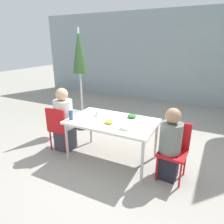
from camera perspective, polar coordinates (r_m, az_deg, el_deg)
ground_plane at (r=3.69m, az=0.00°, el=-13.28°), size 24.00×24.00×0.00m
building_facade at (r=7.20m, az=15.79°, el=14.77°), size 10.00×0.20×3.00m
dining_table at (r=3.37m, az=0.00°, el=-3.30°), size 1.47×0.89×0.75m
chair_left at (r=3.88m, az=-14.74°, el=-3.81°), size 0.42×0.42×0.87m
person_left at (r=3.88m, az=-13.53°, el=-2.60°), size 0.35×0.35×1.22m
chair_right at (r=3.19m, az=17.38°, el=-9.31°), size 0.42×0.42×0.87m
person_right at (r=3.12m, az=16.20°, el=-9.27°), size 0.32×0.32×1.13m
closed_umbrella at (r=4.60m, az=-9.27°, el=15.26°), size 0.36×0.36×2.29m
plate_0 at (r=3.44m, az=5.66°, el=-1.40°), size 0.27×0.27×0.07m
plate_1 at (r=3.19m, az=-0.85°, el=-3.05°), size 0.25×0.25×0.07m
bottle at (r=3.43m, az=-11.66°, el=-0.76°), size 0.07×0.07×0.18m
drinking_cup at (r=3.54m, az=-4.30°, el=-0.37°), size 0.07×0.07×0.10m
salad_bowl at (r=3.03m, az=3.99°, el=-4.40°), size 0.17×0.17×0.05m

